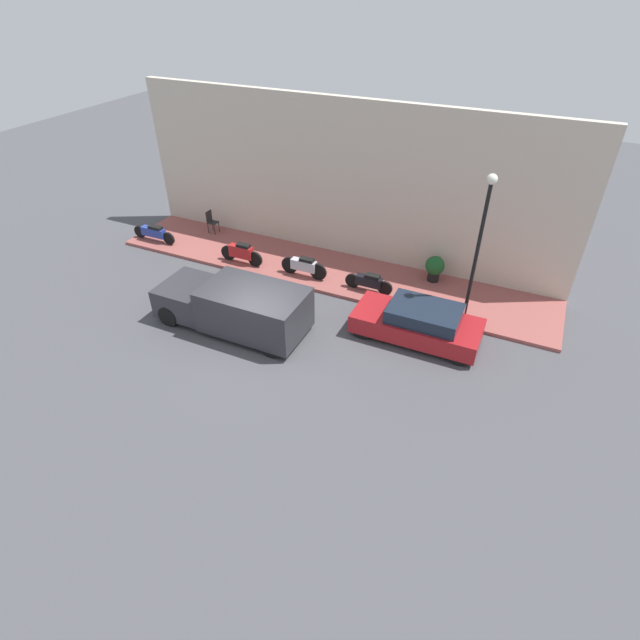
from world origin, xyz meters
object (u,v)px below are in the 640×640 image
scooter_silver (304,266)px  potted_plant (435,267)px  streetlamp (480,236)px  cafe_chair (211,220)px  parked_car (418,323)px  motorcycle_blue (154,232)px  delivery_van (234,305)px  motorcycle_black (369,282)px  motorcycle_red (241,253)px

scooter_silver → potted_plant: potted_plant is taller
streetlamp → cafe_chair: bearing=79.3°
streetlamp → potted_plant: streetlamp is taller
parked_car → motorcycle_blue: size_ratio=1.92×
streetlamp → potted_plant: size_ratio=5.12×
cafe_chair → parked_car: bearing=-108.7°
parked_car → delivery_van: 6.08m
delivery_van → streetlamp: (3.31, -6.97, 2.50)m
parked_car → delivery_van: size_ratio=0.79×
streetlamp → motorcycle_blue: bearing=88.3°
motorcycle_blue → parked_car: bearing=-98.1°
parked_car → cafe_chair: 11.14m
motorcycle_black → cafe_chair: size_ratio=1.85×
delivery_van → scooter_silver: 3.85m
motorcycle_blue → streetlamp: streetlamp is taller
motorcycle_red → streetlamp: streetlamp is taller
motorcycle_blue → motorcycle_black: size_ratio=1.17×
parked_car → delivery_van: bearing=108.9°
parked_car → scooter_silver: bearing=70.3°
cafe_chair → scooter_silver: bearing=-107.7°
parked_car → motorcycle_red: bearing=77.8°
scooter_silver → motorcycle_black: size_ratio=1.04×
streetlamp → motorcycle_black: bearing=82.1°
motorcycle_red → streetlamp: 9.43m
motorcycle_blue → motorcycle_black: motorcycle_blue is taller
motorcycle_blue → potted_plant: bearing=-81.2°
motorcycle_blue → cafe_chair: (1.81, -1.76, 0.16)m
motorcycle_red → potted_plant: (1.92, -7.39, 0.10)m
potted_plant → cafe_chair: size_ratio=1.01×
streetlamp → potted_plant: (2.26, 1.62, -2.65)m
parked_car → cafe_chair: (3.57, 10.55, 0.08)m
parked_car → cafe_chair: size_ratio=4.14×
motorcycle_red → scooter_silver: (0.12, -2.75, -0.02)m
delivery_van → scooter_silver: bearing=-10.7°
delivery_van → scooter_silver: delivery_van is taller
scooter_silver → cafe_chair: (1.76, 5.51, 0.11)m
motorcycle_red → cafe_chair: bearing=55.8°
parked_car → scooter_silver: (1.81, 5.03, -0.03)m
parked_car → motorcycle_red: size_ratio=2.17×
streetlamp → scooter_silver: bearing=85.8°
motorcycle_black → streetlamp: (-0.50, -3.61, 2.82)m
scooter_silver → motorcycle_black: scooter_silver is taller
motorcycle_blue → scooter_silver: 7.27m
delivery_van → potted_plant: (5.57, -5.35, -0.15)m
delivery_van → motorcycle_red: 4.19m
motorcycle_red → parked_car: bearing=-102.2°
delivery_van → streetlamp: 8.11m
parked_car → streetlamp: bearing=-42.2°
delivery_van → motorcycle_blue: delivery_van is taller
parked_car → delivery_van: delivery_van is taller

